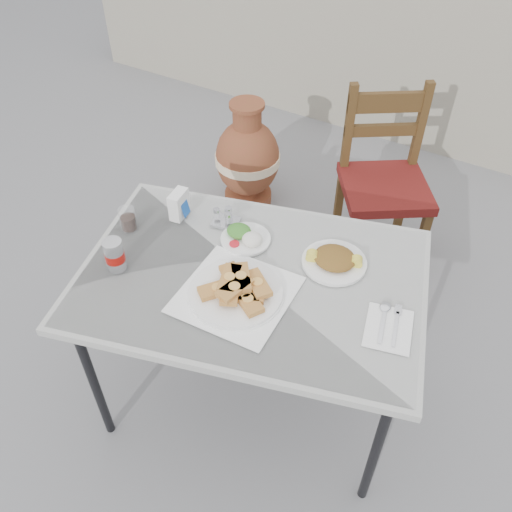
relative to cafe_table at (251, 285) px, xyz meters
The scene contains 13 objects.
ground 0.74m from the cafe_table, 103.78° to the left, with size 80.00×80.00×0.00m, color slate.
cafe_table is the anchor object (origin of this frame).
pide_plate 0.15m from the cafe_table, 88.74° to the right, with size 0.41×0.41×0.08m.
salad_rice_plate 0.21m from the cafe_table, 128.12° to the left, with size 0.20×0.20×0.05m.
salad_chopped_plate 0.33m from the cafe_table, 41.55° to the left, with size 0.25×0.25×0.05m.
soda_can 0.52m from the cafe_table, 153.89° to the right, with size 0.07×0.07×0.13m.
cola_glass 0.58m from the cafe_table, behind, with size 0.07×0.07×0.10m.
napkin_holder 0.48m from the cafe_table, 161.23° to the left, with size 0.07×0.10×0.12m.
condiment_caddy 0.33m from the cafe_table, 140.72° to the left, with size 0.13×0.11×0.08m.
cutlery_napkin 0.53m from the cafe_table, ahead, with size 0.20×0.23×0.02m.
chair 1.22m from the cafe_table, 84.48° to the left, with size 0.62×0.62×1.01m.
terracotta_urn 1.52m from the cafe_table, 121.93° to the left, with size 0.41×0.41×0.72m.
back_wall 2.57m from the cafe_table, 90.39° to the left, with size 6.00×0.25×1.20m, color gray.
Camera 1 is at (0.75, -1.28, 2.24)m, focal length 38.00 mm.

